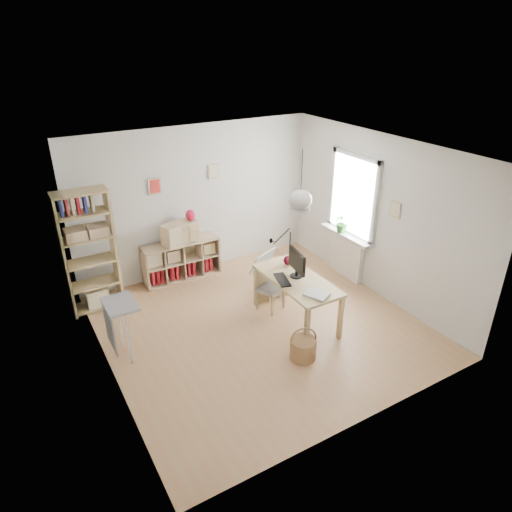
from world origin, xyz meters
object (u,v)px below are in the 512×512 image
monitor (297,263)px  drawer_chest (180,233)px  storage_chest (277,276)px  tall_bookshelf (88,248)px  chair (268,286)px  desk (297,284)px  cube_shelf (180,263)px

monitor → drawer_chest: bearing=124.5°
storage_chest → tall_bookshelf: bearing=138.9°
storage_chest → monitor: monitor is taller
chair → drawer_chest: drawer_chest is taller
desk → storage_chest: size_ratio=1.79×
tall_bookshelf → chair: 2.88m
tall_bookshelf → monitor: bearing=-35.8°
monitor → drawer_chest: 2.36m
cube_shelf → storage_chest: cube_shelf is taller
monitor → cube_shelf: bearing=124.8°
monitor → desk: bearing=-107.9°
tall_bookshelf → drawer_chest: tall_bookshelf is taller
drawer_chest → chair: bearing=-78.9°
chair → drawer_chest: size_ratio=1.14×
tall_bookshelf → chair: bearing=-30.5°
monitor → storage_chest: bearing=82.6°
storage_chest → drawer_chest: (-1.31, 1.15, 0.70)m
monitor → tall_bookshelf: bearing=153.1°
cube_shelf → storage_chest: bearing=-41.6°
desk → tall_bookshelf: bearing=143.0°
monitor → drawer_chest: size_ratio=0.75×
tall_bookshelf → drawer_chest: (1.60, 0.24, -0.18)m
chair → cube_shelf: bearing=96.4°
desk → cube_shelf: desk is taller
cube_shelf → monitor: 2.51m
tall_bookshelf → chair: tall_bookshelf is taller
desk → monitor: size_ratio=3.11×
tall_bookshelf → monitor: tall_bookshelf is taller
desk → drawer_chest: bearing=114.4°
storage_chest → desk: bearing=-130.7°
chair → storage_chest: (0.50, 0.51, -0.21)m
tall_bookshelf → drawer_chest: 1.62m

